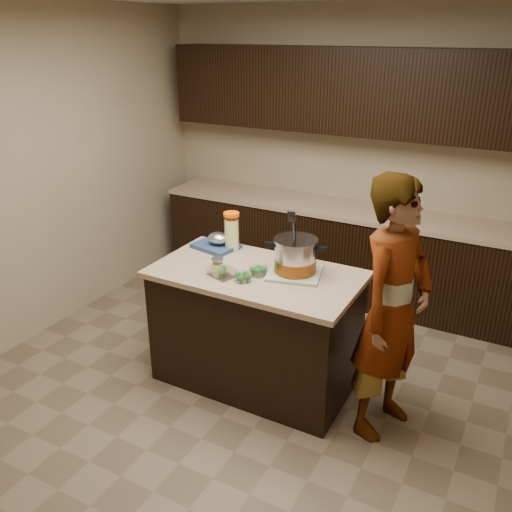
{
  "coord_description": "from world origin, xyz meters",
  "views": [
    {
      "loc": [
        1.64,
        -3.03,
        2.48
      ],
      "look_at": [
        0.0,
        0.0,
        1.02
      ],
      "focal_mm": 38.0,
      "sensor_mm": 36.0,
      "label": 1
    }
  ],
  "objects_px": {
    "person": "(393,310)",
    "island": "(256,327)",
    "stock_pot": "(295,258)",
    "lemonade_pitcher": "(232,233)"
  },
  "relations": [
    {
      "from": "person",
      "to": "island",
      "type": "bearing_deg",
      "value": 104.03
    },
    {
      "from": "stock_pot",
      "to": "lemonade_pitcher",
      "type": "height_order",
      "value": "stock_pot"
    },
    {
      "from": "person",
      "to": "lemonade_pitcher",
      "type": "bearing_deg",
      "value": 92.92
    },
    {
      "from": "person",
      "to": "stock_pot",
      "type": "bearing_deg",
      "value": 95.63
    },
    {
      "from": "stock_pot",
      "to": "person",
      "type": "relative_size",
      "value": 0.25
    },
    {
      "from": "stock_pot",
      "to": "person",
      "type": "height_order",
      "value": "person"
    },
    {
      "from": "island",
      "to": "stock_pot",
      "type": "distance_m",
      "value": 0.63
    },
    {
      "from": "island",
      "to": "lemonade_pitcher",
      "type": "bearing_deg",
      "value": 142.47
    },
    {
      "from": "lemonade_pitcher",
      "to": "person",
      "type": "height_order",
      "value": "person"
    },
    {
      "from": "island",
      "to": "lemonade_pitcher",
      "type": "xyz_separation_m",
      "value": [
        -0.36,
        0.28,
        0.58
      ]
    }
  ]
}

